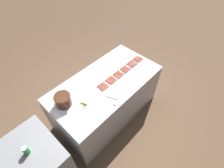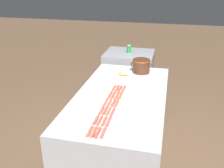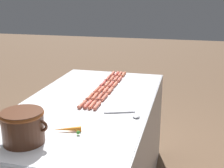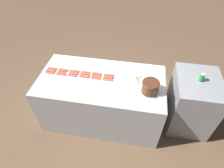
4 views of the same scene
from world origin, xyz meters
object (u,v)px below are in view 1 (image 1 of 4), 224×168
Objects in this scene: hot_dog_5 at (105,88)px; carrot at (82,103)px; hot_dog_9 at (119,75)px; hot_dog_0 at (140,60)px; hot_dog_23 at (100,84)px; hot_dog_15 at (117,74)px; hot_dog_7 at (133,64)px; hot_dog_11 at (104,87)px; hot_dog_20 at (123,67)px; hot_dog_21 at (116,73)px; hot_dog_4 at (114,82)px; hot_dog_22 at (108,78)px; hot_dog_17 at (102,85)px; hot_dog_8 at (126,70)px; hot_dog_10 at (112,81)px; hot_dog_12 at (137,59)px; soda_can at (26,150)px; hot_dog_13 at (131,63)px; hot_dog_19 at (129,62)px; hot_dog_1 at (134,65)px; hot_dog_14 at (124,68)px; back_cabinet at (40,165)px; hot_dog_18 at (135,58)px; bean_pot at (63,100)px; hot_dog_2 at (128,70)px; hot_dog_6 at (139,59)px; hot_dog_3 at (121,76)px; serving_spoon at (114,102)px; hot_dog_16 at (110,79)px.

hot_dog_5 is 0.44m from carrot.
hot_dog_0 is at bearing -93.83° from hot_dog_9.
hot_dog_15 is at bearing -95.86° from hot_dog_23.
hot_dog_11 is (0.00, 0.73, 0.00)m from hot_dog_7.
hot_dog_21 is (-0.00, 0.19, 0.00)m from hot_dog_20.
hot_dog_22 is at bearing 3.91° from hot_dog_4.
hot_dog_17 is 1.00× the size of hot_dog_20.
hot_dog_8 and hot_dog_10 have the same top height.
hot_dog_0 and hot_dog_12 have the same top height.
soda_can is (-0.09, 1.88, 0.11)m from hot_dog_8.
hot_dog_13 is 1.00× the size of hot_dog_19.
hot_dog_1 and hot_dog_14 have the same top height.
hot_dog_18 is at bearing -85.85° from back_cabinet.
hot_dog_1 is 1.38m from bean_pot.
hot_dog_2 is at bearing -107.40° from hot_dog_22.
hot_dog_6 is at bearing -83.92° from hot_dog_2.
hot_dog_23 is at bearing 66.98° from hot_dog_10.
soda_can reaches higher than hot_dog_6.
hot_dog_17 is (0.08, 0.55, 0.00)m from hot_dog_2.
hot_dog_22 is at bearing -98.82° from bean_pot.
carrot is (-0.07, 1.17, 0.00)m from hot_dog_19.
hot_dog_8 is (0.04, -0.36, 0.00)m from hot_dog_4.
hot_dog_3 is 0.56m from hot_dog_18.
hot_dog_2 is 1.89m from soda_can.
hot_dog_8 is at bearing -77.08° from hot_dog_3.
hot_dog_1 is at bearing -92.65° from carrot.
hot_dog_17 is 0.55m from hot_dog_20.
hot_dog_9 and hot_dog_23 have the same top height.
hot_dog_5 is 0.38m from hot_dog_15.
back_cabinet reaches higher than hot_dog_9.
hot_dog_1 and hot_dog_22 have the same top height.
hot_dog_10 is 0.42m from serving_spoon.
serving_spoon is (-0.38, 0.83, -0.01)m from hot_dog_19.
hot_dog_19 is 0.53× the size of bean_pot.
serving_spoon is (-0.30, 1.02, -0.01)m from hot_dog_6.
hot_dog_14 is (0.07, -0.55, 0.00)m from hot_dog_5.
soda_can is (-0.13, 1.88, 0.11)m from hot_dog_14.
hot_dog_3 is 0.20m from hot_dog_14.
hot_dog_12 is at bearing -90.06° from hot_dog_14.
hot_dog_3 and hot_dog_6 have the same top height.
hot_dog_17 is at bearing 89.76° from hot_dog_14.
hot_dog_10 is 1.00× the size of hot_dog_23.
bean_pot reaches higher than hot_dog_19.
hot_dog_11 is 0.56m from hot_dog_20.
hot_dog_11 is 0.19m from hot_dog_16.
hot_dog_13 is 1.00× the size of hot_dog_15.
serving_spoon is (-0.22, -1.24, 0.43)m from back_cabinet.
hot_dog_1 is at bearing 111.79° from hot_dog_12.
hot_dog_8 is at bearing 113.48° from hot_dog_19.
hot_dog_14 is 1.00× the size of hot_dog_20.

